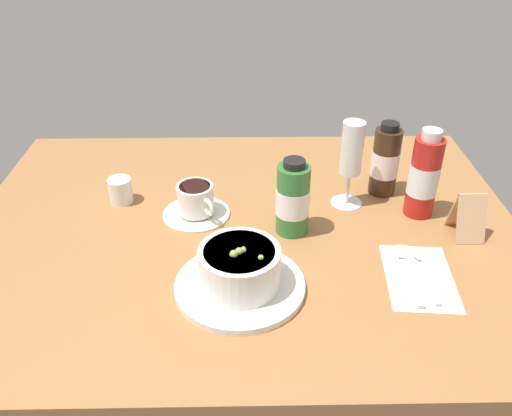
{
  "coord_description": "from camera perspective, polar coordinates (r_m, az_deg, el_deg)",
  "views": [
    {
      "loc": [
        0.81,
        -87.34,
        59.99
      ],
      "look_at": [
        2.31,
        -2.97,
        6.29
      ],
      "focal_mm": 37.36,
      "sensor_mm": 36.0,
      "label": 1
    }
  ],
  "objects": [
    {
      "name": "sauce_bottle_red",
      "position": [
        1.11,
        17.53,
        3.24
      ],
      "size": [
        5.96,
        5.96,
        18.6
      ],
      "color": "#B21E19",
      "rests_on": "ground_plane"
    },
    {
      "name": "cutlery_setting",
      "position": [
        0.98,
        17.05,
        -6.85
      ],
      "size": [
        13.05,
        18.79,
        0.9
      ],
      "color": "white",
      "rests_on": "ground_plane"
    },
    {
      "name": "menu_card",
      "position": [
        1.09,
        21.78,
        -0.64
      ],
      "size": [
        5.47,
        7.01,
        9.23
      ],
      "color": "tan",
      "rests_on": "ground_plane"
    },
    {
      "name": "porridge_bowl",
      "position": [
        0.89,
        -1.76,
        -6.78
      ],
      "size": [
        22.08,
        22.08,
        8.84
      ],
      "color": "white",
      "rests_on": "ground_plane"
    },
    {
      "name": "sauce_bottle_brown",
      "position": [
        1.17,
        13.66,
        4.89
      ],
      "size": [
        5.88,
        5.88,
        16.3
      ],
      "color": "#382314",
      "rests_on": "ground_plane"
    },
    {
      "name": "ground_plane",
      "position": [
        1.07,
        -1.27,
        -2.68
      ],
      "size": [
        110.0,
        84.0,
        3.0
      ],
      "primitive_type": "cube",
      "color": "#9E6B3D"
    },
    {
      "name": "sauce_bottle_green",
      "position": [
        1.01,
        3.96,
        0.97
      ],
      "size": [
        6.46,
        6.46,
        15.5
      ],
      "color": "#337233",
      "rests_on": "ground_plane"
    },
    {
      "name": "creamer_jug",
      "position": [
        1.16,
        -14.3,
        1.89
      ],
      "size": [
        4.95,
        5.94,
        5.9
      ],
      "color": "white",
      "rests_on": "ground_plane"
    },
    {
      "name": "wine_glass",
      "position": [
        1.09,
        10.18,
        5.76
      ],
      "size": [
        6.58,
        6.58,
        18.53
      ],
      "color": "white",
      "rests_on": "ground_plane"
    },
    {
      "name": "coffee_cup",
      "position": [
        1.09,
        -6.45,
        0.6
      ],
      "size": [
        13.75,
        13.75,
        6.84
      ],
      "color": "white",
      "rests_on": "ground_plane"
    }
  ]
}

